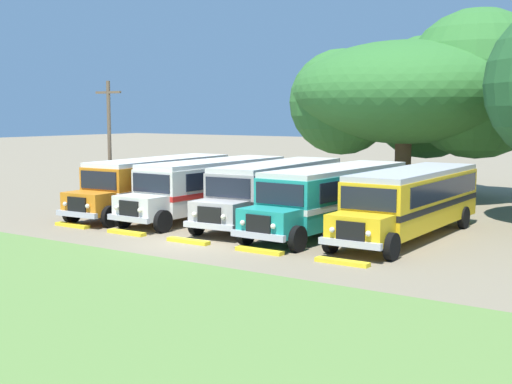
{
  "coord_description": "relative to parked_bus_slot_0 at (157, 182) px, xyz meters",
  "views": [
    {
      "loc": [
        17.62,
        -20.76,
        5.17
      ],
      "look_at": [
        0.0,
        4.9,
        1.6
      ],
      "focal_mm": 48.35,
      "sensor_mm": 36.0,
      "label": 1
    }
  ],
  "objects": [
    {
      "name": "utility_pole",
      "position": [
        -2.6,
        -0.84,
        2.09
      ],
      "size": [
        1.8,
        0.2,
        6.86
      ],
      "color": "brown",
      "rests_on": "ground_plane"
    },
    {
      "name": "parked_bus_slot_3",
      "position": [
        10.32,
        0.13,
        0.0
      ],
      "size": [
        2.88,
        10.86,
        2.82
      ],
      "rotation": [
        0.0,
        0.0,
        -1.59
      ],
      "color": "teal",
      "rests_on": "ground_plane"
    },
    {
      "name": "broad_shade_tree",
      "position": [
        8.77,
        14.24,
        4.85
      ],
      "size": [
        15.32,
        14.05,
        11.32
      ],
      "color": "brown",
      "rests_on": "ground_plane"
    },
    {
      "name": "parked_bus_slot_0",
      "position": [
        0.0,
        0.0,
        0.0
      ],
      "size": [
        3.23,
        10.92,
        2.82
      ],
      "rotation": [
        0.0,
        0.0,
        -1.51
      ],
      "color": "orange",
      "rests_on": "ground_plane"
    },
    {
      "name": "parked_bus_slot_2",
      "position": [
        6.84,
        0.84,
        0.0
      ],
      "size": [
        3.42,
        10.95,
        2.82
      ],
      "rotation": [
        0.0,
        0.0,
        -1.49
      ],
      "color": "#9E9993",
      "rests_on": "ground_plane"
    },
    {
      "name": "ground_plane",
      "position": [
        6.86,
        -5.8,
        -1.58
      ],
      "size": [
        220.0,
        220.0,
        0.0
      ],
      "primitive_type": "plane",
      "color": "#84755B"
    },
    {
      "name": "parked_bus_slot_4",
      "position": [
        13.68,
        0.67,
        0.0
      ],
      "size": [
        2.77,
        10.85,
        2.82
      ],
      "rotation": [
        0.0,
        0.0,
        -1.56
      ],
      "color": "yellow",
      "rests_on": "ground_plane"
    },
    {
      "name": "curb_wheelstop_2",
      "position": [
        6.86,
        -5.69,
        -1.51
      ],
      "size": [
        2.0,
        0.36,
        0.15
      ],
      "primitive_type": "cube",
      "color": "yellow",
      "rests_on": "ground_plane"
    },
    {
      "name": "curb_wheelstop_3",
      "position": [
        10.31,
        -5.69,
        -1.51
      ],
      "size": [
        2.0,
        0.36,
        0.15
      ],
      "primitive_type": "cube",
      "color": "yellow",
      "rests_on": "ground_plane"
    },
    {
      "name": "foreground_grass_strip",
      "position": [
        6.86,
        -13.92,
        -1.58
      ],
      "size": [
        80.0,
        11.04,
        0.01
      ],
      "primitive_type": "cube",
      "color": "olive",
      "rests_on": "ground_plane"
    },
    {
      "name": "curb_wheelstop_0",
      "position": [
        -0.03,
        -5.69,
        -1.51
      ],
      "size": [
        2.0,
        0.36,
        0.15
      ],
      "primitive_type": "cube",
      "color": "yellow",
      "rests_on": "ground_plane"
    },
    {
      "name": "curb_wheelstop_1",
      "position": [
        3.41,
        -5.69,
        -1.51
      ],
      "size": [
        2.0,
        0.36,
        0.15
      ],
      "primitive_type": "cube",
      "color": "yellow",
      "rests_on": "ground_plane"
    },
    {
      "name": "parked_bus_slot_1",
      "position": [
        3.26,
        0.39,
        0.0
      ],
      "size": [
        2.73,
        10.85,
        2.82
      ],
      "rotation": [
        0.0,
        0.0,
        -1.58
      ],
      "color": "silver",
      "rests_on": "ground_plane"
    },
    {
      "name": "curb_wheelstop_4",
      "position": [
        13.75,
        -5.69,
        -1.51
      ],
      "size": [
        2.0,
        0.36,
        0.15
      ],
      "primitive_type": "cube",
      "color": "yellow",
      "rests_on": "ground_plane"
    }
  ]
}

